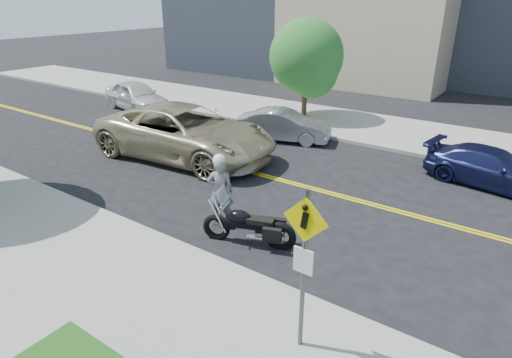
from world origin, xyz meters
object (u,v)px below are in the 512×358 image
at_px(pedestrian_sign, 304,257).
at_px(parked_car_silver, 283,125).
at_px(motorcycle, 249,218).
at_px(motorcyclist, 220,190).
at_px(parked_car_blue, 492,168).
at_px(parked_car_white, 136,96).
at_px(suv, 185,132).

xyz_separation_m(pedestrian_sign, parked_car_silver, (-6.56, 10.13, -1.30)).
bearing_deg(motorcycle, motorcyclist, 142.20).
distance_m(motorcycle, parked_car_blue, 8.72).
distance_m(motorcyclist, parked_car_white, 13.95).
distance_m(motorcycle, parked_car_silver, 8.58).
xyz_separation_m(parked_car_white, parked_car_blue, (17.57, -0.23, -0.16)).
distance_m(suv, parked_car_blue, 10.81).
bearing_deg(suv, parked_car_silver, -31.24).
distance_m(parked_car_silver, parked_car_blue, 8.16).
height_order(suv, parked_car_white, suv).
relative_size(motorcycle, parked_car_white, 0.52).
xyz_separation_m(pedestrian_sign, motorcyclist, (-4.08, 2.83, -0.95)).
bearing_deg(suv, motorcycle, -128.18).
height_order(pedestrian_sign, parked_car_white, pedestrian_sign).
height_order(parked_car_silver, parked_car_blue, parked_car_silver).
xyz_separation_m(motorcyclist, suv, (-4.45, 3.33, -0.01)).
bearing_deg(pedestrian_sign, motorcycle, 139.68).
relative_size(suv, parked_car_silver, 1.78).
relative_size(motorcycle, parked_car_blue, 0.56).
relative_size(motorcyclist, suv, 0.28).
xyz_separation_m(suv, parked_car_silver, (1.97, 3.97, -0.33)).
bearing_deg(parked_car_white, motorcycle, -108.94).
xyz_separation_m(parked_car_silver, parked_car_blue, (8.16, -0.22, -0.05)).
relative_size(pedestrian_sign, parked_car_silver, 0.74).
xyz_separation_m(motorcyclist, motorcycle, (1.25, -0.43, -0.30)).
bearing_deg(parked_car_blue, parked_car_white, 98.11).
bearing_deg(motorcycle, parked_car_white, 130.59).
relative_size(motorcyclist, parked_car_silver, 0.50).
height_order(pedestrian_sign, parked_car_blue, pedestrian_sign).
distance_m(motorcyclist, parked_car_silver, 7.72).
height_order(suv, parked_car_silver, suv).
bearing_deg(motorcyclist, suv, -68.31).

